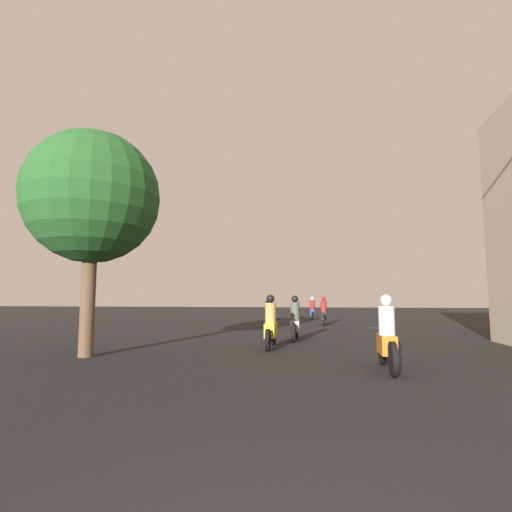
# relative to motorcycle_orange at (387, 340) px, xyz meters

# --- Properties ---
(motorcycle_orange) EXTENTS (0.60, 2.03, 1.54)m
(motorcycle_orange) POSITION_rel_motorcycle_orange_xyz_m (0.00, 0.00, 0.00)
(motorcycle_orange) COLOR black
(motorcycle_orange) RESTS_ON ground_plane
(motorcycle_yellow) EXTENTS (0.60, 2.00, 1.56)m
(motorcycle_yellow) POSITION_rel_motorcycle_orange_xyz_m (-2.79, 3.19, 0.00)
(motorcycle_yellow) COLOR black
(motorcycle_yellow) RESTS_ON ground_plane
(motorcycle_silver) EXTENTS (0.60, 2.05, 1.55)m
(motorcycle_silver) POSITION_rel_motorcycle_orange_xyz_m (-2.22, 5.49, -0.00)
(motorcycle_silver) COLOR black
(motorcycle_silver) RESTS_ON ground_plane
(motorcycle_green) EXTENTS (0.60, 2.12, 1.57)m
(motorcycle_green) POSITION_rel_motorcycle_orange_xyz_m (-3.80, 10.73, 0.01)
(motorcycle_green) COLOR black
(motorcycle_green) RESTS_ON ground_plane
(motorcycle_black) EXTENTS (0.60, 1.86, 1.55)m
(motorcycle_black) POSITION_rel_motorcycle_orange_xyz_m (-1.18, 13.66, -0.00)
(motorcycle_black) COLOR black
(motorcycle_black) RESTS_ON ground_plane
(motorcycle_blue) EXTENTS (0.60, 1.88, 1.52)m
(motorcycle_blue) POSITION_rel_motorcycle_orange_xyz_m (-1.90, 18.71, -0.02)
(motorcycle_blue) COLOR black
(motorcycle_blue) RESTS_ON ground_plane
(street_tree) EXTENTS (3.44, 3.44, 5.79)m
(street_tree) POSITION_rel_motorcycle_orange_xyz_m (-7.13, 0.70, 3.43)
(street_tree) COLOR brown
(street_tree) RESTS_ON ground_plane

